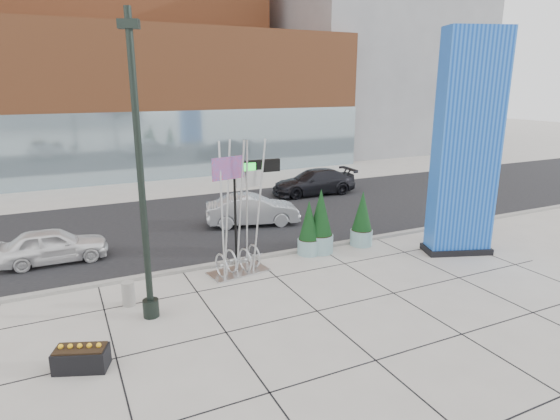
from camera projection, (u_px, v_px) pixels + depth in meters
name	position (u px, v px, depth m)	size (l,w,h in m)	color
ground	(275.00, 304.00, 15.07)	(160.00, 160.00, 0.00)	#9E9991
street_asphalt	(191.00, 224.00, 23.77)	(80.00, 12.00, 0.02)	black
curb_edge	(232.00, 262.00, 18.53)	(80.00, 0.30, 0.12)	gray
tower_podium	(144.00, 102.00, 37.55)	(34.00, 10.00, 11.00)	#99522C
tower_glass_front	(158.00, 146.00, 34.15)	(34.00, 0.60, 5.00)	#8CA5B2
building_grey_parking	(365.00, 64.00, 51.46)	(20.00, 18.00, 18.00)	slate
blue_pylon	(466.00, 149.00, 18.68)	(2.94, 2.04, 8.99)	#0C3EB4
lamp_post	(143.00, 202.00, 13.36)	(0.60, 0.48, 8.82)	black
public_art_sculpture	(238.00, 239.00, 17.29)	(2.35, 1.42, 5.01)	silver
concrete_bollard	(128.00, 294.00, 14.94)	(0.41, 0.41, 0.79)	gray
overhead_street_sign	(252.00, 175.00, 17.79)	(1.93, 0.27, 4.09)	black
round_planter_east	(362.00, 220.00, 20.37)	(0.97, 0.97, 2.43)	#84ACB2
round_planter_mid	(309.00, 229.00, 19.28)	(0.92, 0.92, 2.30)	#84ACB2
round_planter_west	(321.00, 223.00, 19.46)	(1.09, 1.09, 2.73)	#84ACB2
box_planter_north	(81.00, 357.00, 11.58)	(1.42, 1.07, 0.70)	black
car_white_west	(53.00, 246.00, 18.46)	(1.64, 4.07, 1.39)	white
car_silver_mid	(253.00, 210.00, 23.42)	(1.61, 4.61, 1.52)	#AFB1B7
car_dark_east	(314.00, 182.00, 29.94)	(2.21, 5.45, 1.58)	black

